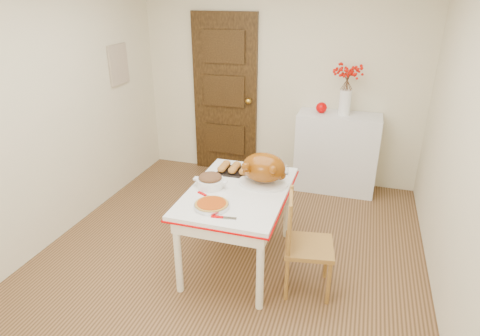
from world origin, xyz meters
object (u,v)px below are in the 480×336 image
(sideboard, at_px, (336,153))
(chair_oak, at_px, (309,244))
(kitchen_table, at_px, (238,226))
(pumpkin_pie, at_px, (212,204))
(turkey_platter, at_px, (264,169))

(sideboard, height_order, chair_oak, sideboard)
(kitchen_table, xyz_separation_m, pumpkin_pie, (-0.10, -0.36, 0.39))
(sideboard, bearing_deg, turkey_platter, -107.70)
(kitchen_table, bearing_deg, chair_oak, -16.33)
(turkey_platter, relative_size, pumpkin_pie, 1.62)
(chair_oak, relative_size, pumpkin_pie, 3.17)
(chair_oak, bearing_deg, pumpkin_pie, 93.39)
(chair_oak, distance_m, pumpkin_pie, 0.84)
(chair_oak, xyz_separation_m, pumpkin_pie, (-0.76, -0.17, 0.33))
(chair_oak, distance_m, turkey_platter, 0.74)
(kitchen_table, relative_size, turkey_platter, 2.77)
(pumpkin_pie, bearing_deg, chair_oak, 12.55)
(chair_oak, height_order, turkey_platter, turkey_platter)
(kitchen_table, bearing_deg, sideboard, 68.82)
(sideboard, height_order, kitchen_table, sideboard)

